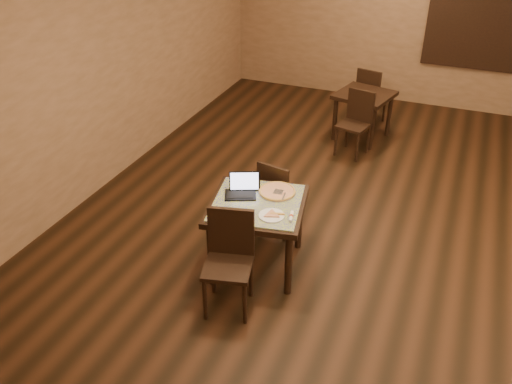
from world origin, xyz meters
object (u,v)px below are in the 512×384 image
at_px(pizza_pan, 277,192).
at_px(other_table_b, 364,101).
at_px(other_table_b_chair_far, 370,93).
at_px(tiled_table, 257,211).
at_px(chair_main_far, 277,194).
at_px(other_table_b_chair_near, 356,119).
at_px(laptop, 242,189).
at_px(chair_main_near, 229,254).

relative_size(pizza_pan, other_table_b, 0.40).
relative_size(other_table_b, other_table_b_chair_far, 0.99).
relative_size(tiled_table, chair_main_far, 1.20).
xyz_separation_m(tiled_table, pizza_pan, (0.12, 0.24, 0.11)).
xyz_separation_m(other_table_b_chair_near, other_table_b_chair_far, (-0.04, 1.07, 0.00)).
height_order(chair_main_far, other_table_b, chair_main_far).
bearing_deg(pizza_pan, laptop, -156.26).
bearing_deg(laptop, other_table_b, 57.72).
bearing_deg(pizza_pan, other_table_b_chair_far, 87.52).
bearing_deg(other_table_b, laptop, -84.96).
distance_m(tiled_table, other_table_b_chair_far, 4.02).
bearing_deg(pizza_pan, other_table_b_chair_near, 85.73).
xyz_separation_m(other_table_b, other_table_b_chair_near, (0.02, -0.54, -0.07)).
bearing_deg(tiled_table, chair_main_far, 80.78).
xyz_separation_m(chair_main_far, other_table_b_chair_near, (0.34, 2.31, 0.01)).
bearing_deg(other_table_b_chair_near, pizza_pan, -80.75).
distance_m(chair_main_far, pizza_pan, 0.48).
relative_size(chair_main_far, laptop, 2.42).
bearing_deg(laptop, other_table_b_chair_far, 59.14).
bearing_deg(pizza_pan, tiled_table, -116.57).
relative_size(chair_main_near, chair_main_far, 1.10).
bearing_deg(laptop, tiled_table, -50.19).
bearing_deg(other_table_b_chair_near, other_table_b_chair_far, 105.52).
relative_size(laptop, other_table_b, 0.41).
bearing_deg(chair_main_far, pizza_pan, 121.77).
bearing_deg(other_table_b, other_table_b_chair_near, -74.48).
xyz_separation_m(tiled_table, other_table_b_chair_near, (0.32, 2.93, -0.14)).
relative_size(chair_main_near, other_table_b_chair_near, 1.07).
height_order(chair_main_near, chair_main_far, chair_main_near).
bearing_deg(tiled_table, other_table_b_chair_near, 73.02).
relative_size(laptop, other_table_b_chair_near, 0.40).
bearing_deg(laptop, chair_main_far, 46.91).
bearing_deg(other_table_b_chair_far, pizza_pan, 101.03).
bearing_deg(chair_main_far, laptop, 82.88).
height_order(laptop, other_table_b, laptop).
distance_m(chair_main_far, laptop, 0.64).
height_order(tiled_table, pizza_pan, pizza_pan).
bearing_deg(tiled_table, laptop, 142.87).
xyz_separation_m(tiled_table, other_table_b_chair_far, (0.28, 4.00, -0.14)).
bearing_deg(chair_main_near, other_table_b_chair_far, 72.36).
relative_size(tiled_table, other_table_b_chair_far, 1.17).
xyz_separation_m(chair_main_near, laptop, (-0.18, 0.72, 0.26)).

